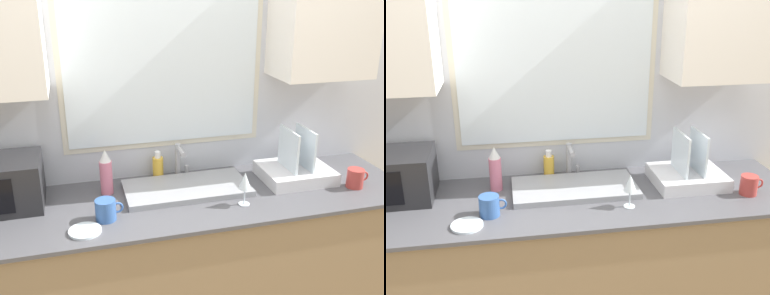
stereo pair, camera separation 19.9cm
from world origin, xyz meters
The scene contains 11 objects.
countertop centered at (0.00, 0.32, 0.47)m, with size 2.45×0.68×0.93m.
wall_back centered at (0.00, 0.64, 1.39)m, with size 6.00×0.38×2.60m.
sink_basin centered at (0.06, 0.40, 0.95)m, with size 0.65×0.32×0.03m.
faucet centered at (0.07, 0.57, 1.05)m, with size 0.08×0.15×0.19m.
dish_rack centered at (0.68, 0.38, 0.99)m, with size 0.37×0.32×0.29m.
spray_bottle centered at (-0.35, 0.48, 1.05)m, with size 0.06×0.06×0.24m.
soap_bottle centered at (-0.05, 0.59, 1.00)m, with size 0.06×0.06×0.16m.
mug_near_sink centered at (-0.37, 0.20, 0.98)m, with size 0.13×0.09×0.10m.
wine_glass centered at (0.29, 0.17, 1.05)m, with size 0.06×0.06×0.17m.
mug_by_rack centered at (0.94, 0.20, 0.98)m, with size 0.12×0.09×0.10m.
small_plate centered at (-0.48, 0.11, 0.94)m, with size 0.14×0.14×0.01m.
Camera 2 is at (-0.28, -1.71, 1.97)m, focal length 42.00 mm.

